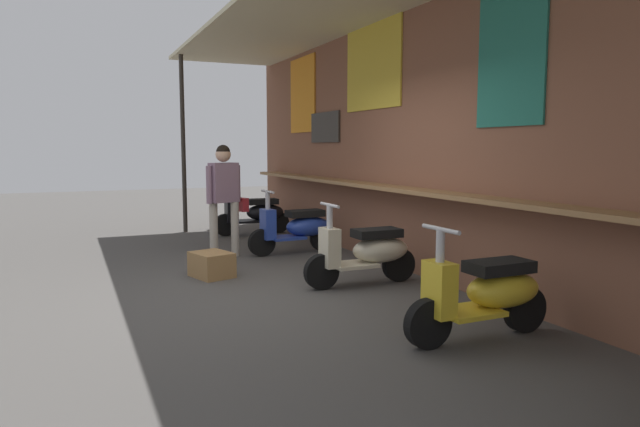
# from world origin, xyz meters

# --- Properties ---
(ground_plane) EXTENTS (33.41, 33.41, 0.00)m
(ground_plane) POSITION_xyz_m (0.00, 0.00, 0.00)
(ground_plane) COLOR #474442
(market_stall_facade) EXTENTS (11.93, 2.31, 3.54)m
(market_stall_facade) POSITION_xyz_m (-0.00, 1.88, 1.95)
(market_stall_facade) COLOR brown
(market_stall_facade) RESTS_ON ground_plane
(scooter_black) EXTENTS (0.46, 1.40, 0.97)m
(scooter_black) POSITION_xyz_m (-4.21, 1.08, 0.39)
(scooter_black) COLOR black
(scooter_black) RESTS_ON ground_plane
(scooter_blue) EXTENTS (0.46, 1.40, 0.97)m
(scooter_blue) POSITION_xyz_m (-2.14, 1.08, 0.39)
(scooter_blue) COLOR #233D9E
(scooter_blue) RESTS_ON ground_plane
(scooter_cream) EXTENTS (0.46, 1.40, 0.97)m
(scooter_cream) POSITION_xyz_m (0.03, 1.08, 0.39)
(scooter_cream) COLOR beige
(scooter_cream) RESTS_ON ground_plane
(scooter_yellow) EXTENTS (0.46, 1.40, 0.97)m
(scooter_yellow) POSITION_xyz_m (2.08, 1.08, 0.39)
(scooter_yellow) COLOR gold
(scooter_yellow) RESTS_ON ground_plane
(shopper_with_handbag) EXTENTS (0.41, 0.65, 1.63)m
(shopper_with_handbag) POSITION_xyz_m (-2.32, 0.01, 0.98)
(shopper_with_handbag) COLOR #ADA393
(shopper_with_handbag) RESTS_ON ground_plane
(merchandise_crate) EXTENTS (0.60, 0.53, 0.31)m
(merchandise_crate) POSITION_xyz_m (-1.10, -0.48, 0.15)
(merchandise_crate) COLOR olive
(merchandise_crate) RESTS_ON ground_plane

